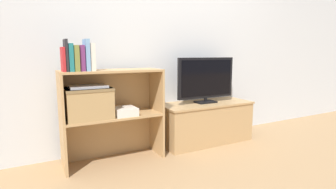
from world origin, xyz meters
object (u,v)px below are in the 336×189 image
(tv, at_px, (206,79))
(book_olive, at_px, (76,58))
(book_skyblue, at_px, (87,55))
(book_ivory, at_px, (92,57))
(book_crimson, at_px, (63,59))
(book_teal, at_px, (70,58))
(book_plum, at_px, (81,58))
(laptop, at_px, (88,86))
(book_charcoal, at_px, (66,55))
(magazine_stack, at_px, (125,111))
(storage_basket_left, at_px, (88,102))
(tv_stand, at_px, (205,122))

(tv, height_order, book_olive, book_olive)
(book_skyblue, bearing_deg, book_olive, 180.00)
(tv, relative_size, book_ivory, 3.16)
(book_olive, height_order, book_ivory, book_ivory)
(book_crimson, height_order, book_skyblue, book_skyblue)
(book_teal, distance_m, book_plum, 0.08)
(book_crimson, relative_size, book_ivory, 0.86)
(book_crimson, bearing_deg, book_teal, -0.00)
(book_teal, relative_size, book_skyblue, 0.86)
(tv, relative_size, book_crimson, 3.69)
(book_crimson, distance_m, book_plum, 0.14)
(tv, xyz_separation_m, book_olive, (-1.34, -0.10, 0.23))
(book_crimson, distance_m, laptop, 0.29)
(book_olive, bearing_deg, book_crimson, 180.00)
(book_ivory, bearing_deg, book_crimson, 180.00)
(laptop, bearing_deg, tv, 2.66)
(book_plum, distance_m, book_ivory, 0.08)
(book_ivory, bearing_deg, book_olive, 180.00)
(book_olive, bearing_deg, book_ivory, 0.00)
(book_charcoal, xyz_separation_m, book_teal, (0.03, -0.00, -0.02))
(book_plum, distance_m, book_skyblue, 0.05)
(book_crimson, xyz_separation_m, magazine_stack, (0.49, 0.01, -0.46))
(book_skyblue, bearing_deg, book_charcoal, 180.00)
(tv, height_order, storage_basket_left, tv)
(book_teal, distance_m, book_ivory, 0.16)
(book_crimson, height_order, book_plum, book_plum)
(book_plum, relative_size, book_ivory, 0.93)
(book_skyblue, relative_size, book_ivory, 1.15)
(storage_basket_left, bearing_deg, book_ivory, -52.01)
(book_ivory, bearing_deg, laptop, 127.99)
(book_crimson, bearing_deg, book_olive, -0.00)
(tv_stand, height_order, book_plum, book_plum)
(book_teal, bearing_deg, tv, 4.19)
(book_ivory, bearing_deg, tv, 4.75)
(book_skyblue, height_order, laptop, book_skyblue)
(book_charcoal, bearing_deg, book_crimson, 180.00)
(book_plum, bearing_deg, magazine_stack, 2.05)
(storage_basket_left, bearing_deg, book_skyblue, -97.52)
(tv, xyz_separation_m, book_plum, (-1.30, -0.10, 0.23))
(tv_stand, relative_size, tv, 1.48)
(storage_basket_left, bearing_deg, book_crimson, -166.83)
(book_charcoal, distance_m, book_olive, 0.07)
(book_teal, height_order, laptop, book_teal)
(magazine_stack, bearing_deg, tv_stand, 5.43)
(book_crimson, bearing_deg, book_plum, -0.00)
(book_teal, xyz_separation_m, book_olive, (0.04, 0.00, -0.01))
(book_charcoal, height_order, book_plum, book_charcoal)
(tv, bearing_deg, book_teal, -175.81)
(book_ivory, xyz_separation_m, magazine_stack, (0.27, 0.01, -0.48))
(book_plum, xyz_separation_m, book_skyblue, (0.04, 0.00, 0.02))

